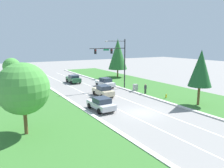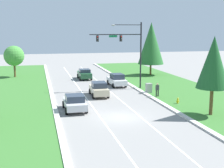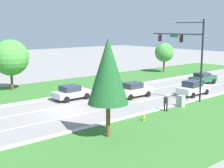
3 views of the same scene
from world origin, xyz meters
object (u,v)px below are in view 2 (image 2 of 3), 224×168
at_px(silver_sedan, 75,102).
at_px(traffic_signal_mast, 127,46).
at_px(forest_sedan, 84,74).
at_px(champagne_sedan, 99,89).
at_px(oak_far_left_tree, 14,56).
at_px(conifer_near_right_tree, 151,43).
at_px(fire_hydrant, 178,101).
at_px(conifer_far_right_tree, 213,63).
at_px(pedestrian, 157,89).
at_px(utility_cabinet, 149,88).
at_px(white_sedan, 117,80).

bearing_deg(silver_sedan, traffic_signal_mast, 49.49).
height_order(forest_sedan, champagne_sedan, champagne_sedan).
height_order(traffic_signal_mast, oak_far_left_tree, traffic_signal_mast).
relative_size(silver_sedan, conifer_near_right_tree, 0.47).
relative_size(traffic_signal_mast, fire_hydrant, 12.64).
distance_m(silver_sedan, champagne_sedan, 7.19).
bearing_deg(forest_sedan, fire_hydrant, -69.62).
relative_size(champagne_sedan, conifer_far_right_tree, 0.62).
height_order(silver_sedan, champagne_sedan, champagne_sedan).
bearing_deg(oak_far_left_tree, traffic_signal_mast, -42.98).
xyz_separation_m(traffic_signal_mast, pedestrian, (2.01, -5.83, -4.86)).
relative_size(conifer_near_right_tree, oak_far_left_tree, 1.73).
bearing_deg(champagne_sedan, oak_far_left_tree, 122.79).
bearing_deg(oak_far_left_tree, utility_cabinet, -45.68).
relative_size(champagne_sedan, conifer_near_right_tree, 0.49).
bearing_deg(champagne_sedan, silver_sedan, -118.54).
distance_m(fire_hydrant, conifer_far_right_tree, 6.74).
distance_m(white_sedan, champagne_sedan, 7.27).
bearing_deg(forest_sedan, champagne_sedan, -90.85).
relative_size(traffic_signal_mast, champagne_sedan, 1.96).
relative_size(traffic_signal_mast, utility_cabinet, 7.13).
height_order(conifer_far_right_tree, oak_far_left_tree, conifer_far_right_tree).
relative_size(utility_cabinet, fire_hydrant, 1.77).
distance_m(silver_sedan, pedestrian, 10.99).
bearing_deg(fire_hydrant, conifer_far_right_tree, -77.83).
xyz_separation_m(forest_sedan, conifer_near_right_tree, (11.89, 1.61, 4.74)).
height_order(utility_cabinet, conifer_far_right_tree, conifer_far_right_tree).
bearing_deg(utility_cabinet, oak_far_left_tree, 134.32).
bearing_deg(conifer_near_right_tree, traffic_signal_mast, -123.52).
distance_m(silver_sedan, oak_far_left_tree, 25.39).
bearing_deg(utility_cabinet, forest_sedan, 115.22).
height_order(traffic_signal_mast, pedestrian, traffic_signal_mast).
height_order(utility_cabinet, oak_far_left_tree, oak_far_left_tree).
xyz_separation_m(silver_sedan, champagne_sedan, (3.63, 6.20, 0.05)).
xyz_separation_m(silver_sedan, fire_hydrant, (11.03, 0.17, -0.48)).
distance_m(utility_cabinet, conifer_near_right_tree, 16.58).
xyz_separation_m(champagne_sedan, pedestrian, (6.59, -2.18, 0.07)).
height_order(white_sedan, conifer_far_right_tree, conifer_far_right_tree).
distance_m(forest_sedan, fire_hydrant, 20.77).
relative_size(forest_sedan, pedestrian, 2.62).
bearing_deg(pedestrian, fire_hydrant, 89.90).
relative_size(forest_sedan, oak_far_left_tree, 0.84).
bearing_deg(silver_sedan, forest_sedan, 78.10).
relative_size(silver_sedan, champagne_sedan, 0.96).
bearing_deg(silver_sedan, oak_far_left_tree, 105.80).
relative_size(champagne_sedan, fire_hydrant, 6.44).
bearing_deg(utility_cabinet, silver_sedan, -147.09).
bearing_deg(pedestrian, champagne_sedan, -30.27).
xyz_separation_m(silver_sedan, conifer_far_right_tree, (12.08, -4.66, 4.11)).
height_order(forest_sedan, oak_far_left_tree, oak_far_left_tree).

